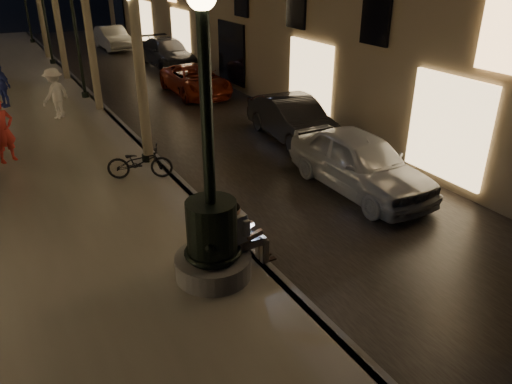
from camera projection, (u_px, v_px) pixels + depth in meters
ground at (100, 107)px, 19.94m from camera, size 120.00×120.00×0.00m
cobble_lane at (171, 97)px, 21.26m from camera, size 6.00×45.00×0.02m
curb_strip at (99, 104)px, 19.89m from camera, size 0.25×45.00×0.20m
fountain_lamppost at (212, 227)px, 8.75m from camera, size 1.40×1.40×5.21m
seated_man_laptop at (243, 232)px, 9.14m from camera, size 1.01×0.34×1.38m
lamp_curb_a at (136, 52)px, 12.90m from camera, size 0.36×0.36×4.81m
lamp_curb_b at (74, 20)px, 19.19m from camera, size 0.36×0.36×4.81m
lamp_curb_c at (43, 3)px, 25.48m from camera, size 0.36×0.36×4.81m
car_front at (360, 162)px, 12.66m from camera, size 1.80×4.44×1.51m
car_second at (293, 119)px, 16.16m from camera, size 1.80×4.30×1.38m
car_third at (195, 80)px, 21.43m from camera, size 2.17×4.47×1.22m
car_rear at (168, 53)px, 26.74m from camera, size 2.09×4.99×1.44m
car_fifth at (113, 38)px, 31.56m from camera, size 1.57×4.28×1.40m
pedestrian_red at (3, 131)px, 13.81m from camera, size 0.78×0.68×1.81m
pedestrian_white at (55, 93)px, 17.58m from camera, size 1.30×1.22×1.77m
pedestrian_blue at (1, 85)px, 18.90m from camera, size 0.85×1.04×1.65m
bicycle at (140, 162)px, 12.96m from camera, size 1.78×1.23×0.89m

